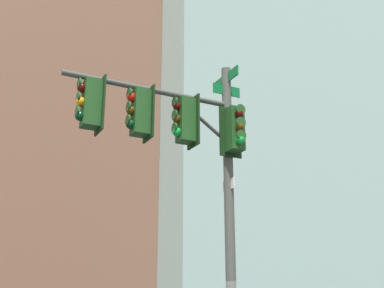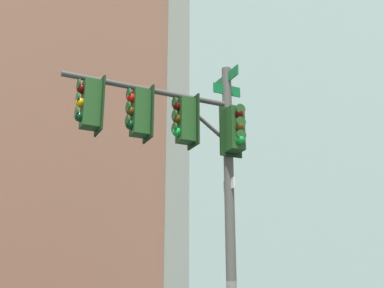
% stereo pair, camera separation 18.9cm
% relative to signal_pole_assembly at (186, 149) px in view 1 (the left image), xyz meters
% --- Properties ---
extents(signal_pole_assembly, '(1.17, 4.14, 7.36)m').
position_rel_signal_pole_assembly_xyz_m(signal_pole_assembly, '(0.00, 0.00, 0.00)').
color(signal_pole_assembly, '#4C514C').
rests_on(signal_pole_assembly, ground_plane).
extents(building_brick_nearside, '(25.41, 16.43, 51.73)m').
position_rel_signal_pole_assembly_xyz_m(building_brick_nearside, '(34.34, -2.76, 20.67)').
color(building_brick_nearside, '#845B47').
rests_on(building_brick_nearside, ground_plane).
extents(building_brick_midblock, '(18.09, 17.83, 49.85)m').
position_rel_signal_pole_assembly_xyz_m(building_brick_midblock, '(38.99, -26.87, 19.72)').
color(building_brick_midblock, brown).
rests_on(building_brick_midblock, ground_plane).
extents(building_brick_farside, '(16.73, 19.85, 35.60)m').
position_rel_signal_pole_assembly_xyz_m(building_brick_farside, '(44.71, -40.12, 12.60)').
color(building_brick_farside, brown).
rests_on(building_brick_farside, ground_plane).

